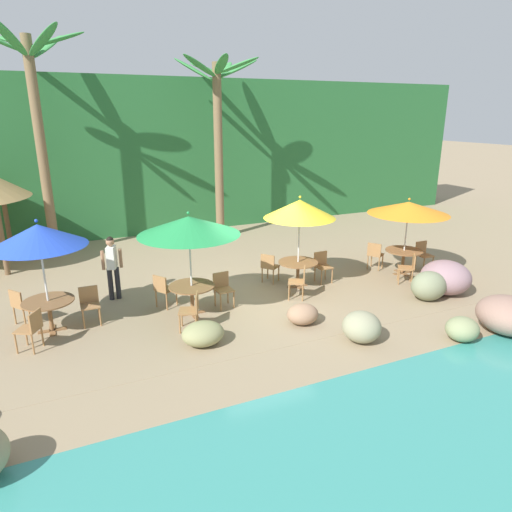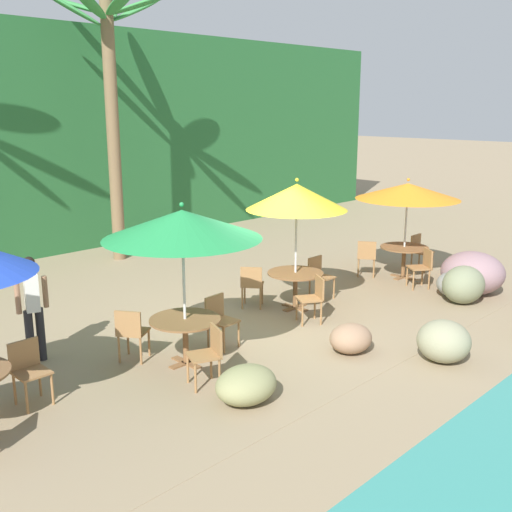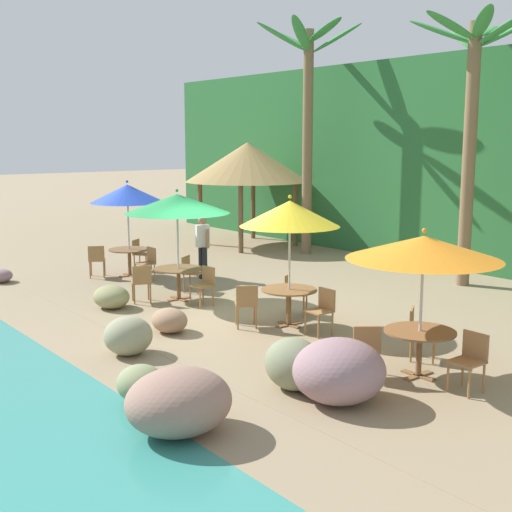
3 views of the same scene
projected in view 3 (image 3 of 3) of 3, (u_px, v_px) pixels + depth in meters
name	position (u px, v px, depth m)	size (l,w,h in m)	color
ground_plane	(233.00, 314.00, 14.28)	(120.00, 120.00, 0.00)	#937F60
terrace_deck	(233.00, 314.00, 14.28)	(18.00, 5.20, 0.01)	#937F60
foliage_backdrop	(486.00, 162.00, 19.28)	(28.00, 2.40, 6.00)	#286633
rock_seawall	(139.00, 333.00, 11.58)	(14.41, 3.65, 0.90)	slate
umbrella_blue	(127.00, 194.00, 17.85)	(1.97, 1.97, 2.57)	silver
dining_table_blue	(129.00, 254.00, 18.12)	(1.10, 1.10, 0.74)	brown
chair_blue_seaward	(148.00, 261.00, 17.53)	(0.42, 0.43, 0.87)	#9E7042
chair_blue_inland	(140.00, 252.00, 18.97)	(0.59, 0.59, 0.87)	#9E7042
chair_blue_left	(97.00, 259.00, 17.93)	(0.58, 0.58, 0.87)	#9E7042
umbrella_green	(177.00, 204.00, 15.17)	(2.38, 2.38, 2.54)	silver
dining_table_green	(178.00, 273.00, 15.44)	(1.10, 1.10, 0.74)	brown
chair_green_seaward	(205.00, 283.00, 14.90)	(0.45, 0.46, 0.87)	#9E7042
chair_green_inland	(190.00, 271.00, 16.28)	(0.59, 0.59, 0.87)	#9E7042
chair_green_left	(142.00, 281.00, 15.14)	(0.55, 0.55, 0.87)	#9E7042
umbrella_yellow	(290.00, 214.00, 13.01)	(1.95, 1.95, 2.59)	silver
dining_table_yellow	(289.00, 295.00, 13.29)	(1.10, 1.10, 0.74)	brown
chair_yellow_seaward	(323.00, 308.00, 12.70)	(0.42, 0.43, 0.87)	#9E7042
chair_yellow_inland	(293.00, 291.00, 14.14)	(0.60, 0.59, 0.87)	#9E7042
chair_yellow_left	(247.00, 302.00, 13.12)	(0.59, 0.58, 0.87)	#9E7042
umbrella_orange	(424.00, 248.00, 10.17)	(2.35, 2.35, 2.33)	silver
dining_table_orange	(420.00, 338.00, 10.41)	(1.10, 1.10, 0.74)	brown
chair_orange_seaward	(471.00, 357.00, 9.83)	(0.42, 0.43, 0.87)	#9E7042
chair_orange_inland	(418.00, 330.00, 11.25)	(0.59, 0.59, 0.87)	#9E7042
chair_orange_left	(366.00, 347.00, 10.32)	(0.59, 0.59, 0.87)	#9E7042
palm_tree_nearest	(308.00, 103.00, 21.02)	(3.40, 3.06, 7.17)	brown
palm_tree_second	(472.00, 103.00, 16.36)	(3.10, 3.24, 6.59)	brown
palapa_hut	(247.00, 163.00, 23.08)	(4.26, 4.26, 3.53)	brown
waiter_in_white	(203.00, 242.00, 17.66)	(0.52, 0.39, 1.70)	#232328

